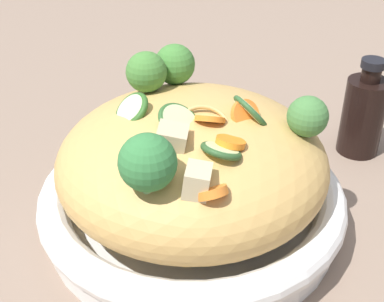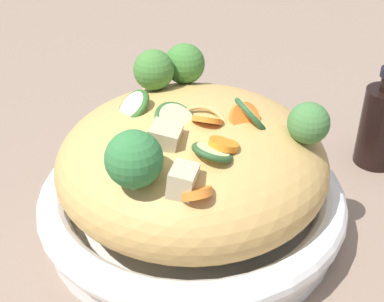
% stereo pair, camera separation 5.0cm
% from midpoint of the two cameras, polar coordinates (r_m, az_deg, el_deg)
% --- Properties ---
extents(ground_plane, '(3.00, 3.00, 0.00)m').
position_cam_midpoint_polar(ground_plane, '(0.55, 2.62, -7.63)').
color(ground_plane, '#816A59').
extents(serving_bowl, '(0.31, 0.31, 0.05)m').
position_cam_midpoint_polar(serving_bowl, '(0.54, 2.69, -5.55)').
color(serving_bowl, white).
rests_on(serving_bowl, ground_plane).
extents(noodle_heap, '(0.26, 0.26, 0.12)m').
position_cam_midpoint_polar(noodle_heap, '(0.51, 2.83, -1.15)').
color(noodle_heap, tan).
rests_on(noodle_heap, serving_bowl).
extents(broccoli_florets, '(0.20, 0.22, 0.07)m').
position_cam_midpoint_polar(broccoli_florets, '(0.48, 2.12, 5.06)').
color(broccoli_florets, '#A3B578').
rests_on(broccoli_florets, serving_bowl).
extents(carrot_coins, '(0.10, 0.11, 0.04)m').
position_cam_midpoint_polar(carrot_coins, '(0.44, 6.17, 0.77)').
color(carrot_coins, orange).
rests_on(carrot_coins, serving_bowl).
extents(zucchini_slices, '(0.14, 0.12, 0.04)m').
position_cam_midpoint_polar(zucchini_slices, '(0.47, 3.03, 3.12)').
color(zucchini_slices, beige).
rests_on(zucchini_slices, serving_bowl).
extents(chicken_chunks, '(0.08, 0.05, 0.04)m').
position_cam_midpoint_polar(chicken_chunks, '(0.42, 1.32, -0.74)').
color(chicken_chunks, '#CCB288').
rests_on(chicken_chunks, serving_bowl).
extents(soy_sauce_bottle, '(0.05, 0.05, 0.12)m').
position_cam_midpoint_polar(soy_sauce_bottle, '(0.66, 21.93, 2.61)').
color(soy_sauce_bottle, black).
rests_on(soy_sauce_bottle, ground_plane).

